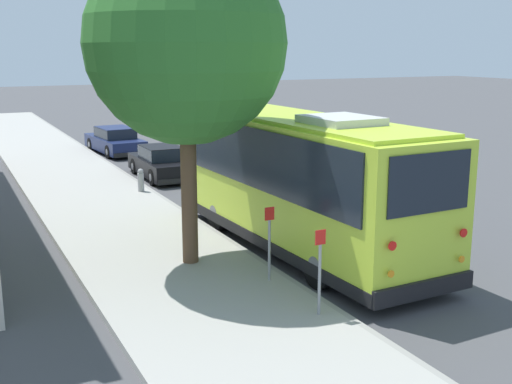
{
  "coord_description": "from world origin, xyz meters",
  "views": [
    {
      "loc": [
        -13.35,
        8.31,
        5.07
      ],
      "look_at": [
        1.69,
        0.86,
        1.3
      ],
      "focal_mm": 45.0,
      "sensor_mm": 36.0,
      "label": 1
    }
  ],
  "objects_px": {
    "sign_post_far": "(269,243)",
    "fire_hydrant": "(141,180)",
    "parked_sedan_navy": "(115,141)",
    "sign_post_near": "(320,271)",
    "street_tree": "(183,29)",
    "parked_sedan_black": "(161,163)",
    "shuttle_bus": "(302,176)"
  },
  "relations": [
    {
      "from": "sign_post_far",
      "to": "parked_sedan_black",
      "type": "bearing_deg",
      "value": -7.64
    },
    {
      "from": "parked_sedan_black",
      "to": "sign_post_far",
      "type": "distance_m",
      "value": 12.65
    },
    {
      "from": "sign_post_near",
      "to": "fire_hydrant",
      "type": "distance_m",
      "value": 11.91
    },
    {
      "from": "parked_sedan_navy",
      "to": "sign_post_near",
      "type": "bearing_deg",
      "value": 171.41
    },
    {
      "from": "street_tree",
      "to": "parked_sedan_navy",
      "type": "bearing_deg",
      "value": -8.68
    },
    {
      "from": "sign_post_near",
      "to": "fire_hydrant",
      "type": "height_order",
      "value": "sign_post_near"
    },
    {
      "from": "shuttle_bus",
      "to": "sign_post_near",
      "type": "xyz_separation_m",
      "value": [
        -4.03,
        1.95,
        -0.92
      ]
    },
    {
      "from": "parked_sedan_black",
      "to": "fire_hydrant",
      "type": "height_order",
      "value": "parked_sedan_black"
    },
    {
      "from": "street_tree",
      "to": "fire_hydrant",
      "type": "distance_m",
      "value": 9.31
    },
    {
      "from": "parked_sedan_navy",
      "to": "sign_post_far",
      "type": "xyz_separation_m",
      "value": [
        -19.49,
        1.58,
        0.39
      ]
    },
    {
      "from": "shuttle_bus",
      "to": "parked_sedan_black",
      "type": "relative_size",
      "value": 2.2
    },
    {
      "from": "street_tree",
      "to": "sign_post_far",
      "type": "relative_size",
      "value": 4.87
    },
    {
      "from": "sign_post_far",
      "to": "sign_post_near",
      "type": "bearing_deg",
      "value": 180.0
    },
    {
      "from": "sign_post_near",
      "to": "sign_post_far",
      "type": "height_order",
      "value": "sign_post_near"
    },
    {
      "from": "sign_post_far",
      "to": "street_tree",
      "type": "bearing_deg",
      "value": 27.76
    },
    {
      "from": "sign_post_near",
      "to": "parked_sedan_navy",
      "type": "bearing_deg",
      "value": -4.19
    },
    {
      "from": "sign_post_far",
      "to": "fire_hydrant",
      "type": "relative_size",
      "value": 2.01
    },
    {
      "from": "shuttle_bus",
      "to": "parked_sedan_black",
      "type": "xyz_separation_m",
      "value": [
        10.54,
        0.27,
        -1.32
      ]
    },
    {
      "from": "parked_sedan_black",
      "to": "fire_hydrant",
      "type": "bearing_deg",
      "value": 149.2
    },
    {
      "from": "parked_sedan_black",
      "to": "parked_sedan_navy",
      "type": "height_order",
      "value": "same"
    },
    {
      "from": "shuttle_bus",
      "to": "fire_hydrant",
      "type": "relative_size",
      "value": 11.44
    },
    {
      "from": "sign_post_near",
      "to": "shuttle_bus",
      "type": "bearing_deg",
      "value": -25.85
    },
    {
      "from": "parked_sedan_black",
      "to": "street_tree",
      "type": "height_order",
      "value": "street_tree"
    },
    {
      "from": "parked_sedan_black",
      "to": "street_tree",
      "type": "relative_size",
      "value": 0.53
    },
    {
      "from": "street_tree",
      "to": "parked_sedan_black",
      "type": "bearing_deg",
      "value": -14.78
    },
    {
      "from": "street_tree",
      "to": "fire_hydrant",
      "type": "bearing_deg",
      "value": -8.28
    },
    {
      "from": "sign_post_far",
      "to": "parked_sedan_navy",
      "type": "bearing_deg",
      "value": -4.63
    },
    {
      "from": "parked_sedan_navy",
      "to": "sign_post_far",
      "type": "distance_m",
      "value": 19.56
    },
    {
      "from": "sign_post_near",
      "to": "street_tree",
      "type": "bearing_deg",
      "value": 14.84
    },
    {
      "from": "shuttle_bus",
      "to": "street_tree",
      "type": "bearing_deg",
      "value": 86.87
    },
    {
      "from": "shuttle_bus",
      "to": "parked_sedan_black",
      "type": "height_order",
      "value": "shuttle_bus"
    },
    {
      "from": "shuttle_bus",
      "to": "sign_post_near",
      "type": "distance_m",
      "value": 4.57
    }
  ]
}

